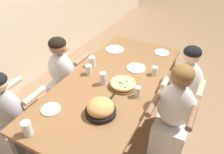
{
  "coord_description": "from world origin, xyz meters",
  "views": [
    {
      "loc": [
        -1.7,
        -0.89,
        2.15
      ],
      "look_at": [
        0.0,
        0.0,
        0.8
      ],
      "focal_mm": 35.0,
      "sensor_mm": 36.0,
      "label": 1
    }
  ],
  "objects_px": {
    "drinking_glass_b": "(89,70)",
    "diner_far_left": "(13,123)",
    "drinking_glass_c": "(92,62)",
    "diner_far_center": "(63,80)",
    "empty_plate_b": "(162,52)",
    "skillet_bowl": "(101,108)",
    "drinking_glass_a": "(27,129)",
    "cocktail_glass_blue": "(154,71)",
    "empty_plate_a": "(115,49)",
    "empty_plate_d": "(136,68)",
    "diner_near_midright": "(182,96)",
    "pizza_board_main": "(123,84)",
    "drinking_glass_d": "(138,92)",
    "drinking_glass_e": "(103,79)",
    "empty_plate_c": "(51,109)",
    "diner_near_center": "(173,119)"
  },
  "relations": [
    {
      "from": "drinking_glass_b",
      "to": "diner_far_left",
      "type": "xyz_separation_m",
      "value": [
        -0.81,
        0.41,
        -0.3
      ]
    },
    {
      "from": "drinking_glass_c",
      "to": "diner_far_center",
      "type": "height_order",
      "value": "diner_far_center"
    },
    {
      "from": "empty_plate_b",
      "to": "diner_far_center",
      "type": "bearing_deg",
      "value": 130.39
    },
    {
      "from": "skillet_bowl",
      "to": "diner_far_left",
      "type": "xyz_separation_m",
      "value": [
        -0.31,
        0.85,
        -0.32
      ]
    },
    {
      "from": "drinking_glass_a",
      "to": "cocktail_glass_blue",
      "type": "bearing_deg",
      "value": -25.64
    },
    {
      "from": "empty_plate_a",
      "to": "empty_plate_d",
      "type": "distance_m",
      "value": 0.53
    },
    {
      "from": "diner_near_midright",
      "to": "pizza_board_main",
      "type": "bearing_deg",
      "value": 37.49
    },
    {
      "from": "cocktail_glass_blue",
      "to": "drinking_glass_d",
      "type": "distance_m",
      "value": 0.45
    },
    {
      "from": "drinking_glass_a",
      "to": "drinking_glass_c",
      "type": "bearing_deg",
      "value": 4.62
    },
    {
      "from": "empty_plate_a",
      "to": "drinking_glass_e",
      "type": "xyz_separation_m",
      "value": [
        -0.74,
        -0.24,
        0.05
      ]
    },
    {
      "from": "empty_plate_c",
      "to": "diner_near_center",
      "type": "height_order",
      "value": "diner_near_center"
    },
    {
      "from": "cocktail_glass_blue",
      "to": "diner_far_center",
      "type": "distance_m",
      "value": 1.16
    },
    {
      "from": "empty_plate_a",
      "to": "drinking_glass_c",
      "type": "bearing_deg",
      "value": 174.12
    },
    {
      "from": "empty_plate_c",
      "to": "diner_far_left",
      "type": "height_order",
      "value": "diner_far_left"
    },
    {
      "from": "empty_plate_b",
      "to": "empty_plate_d",
      "type": "height_order",
      "value": "same"
    },
    {
      "from": "empty_plate_b",
      "to": "cocktail_glass_blue",
      "type": "relative_size",
      "value": 1.61
    },
    {
      "from": "drinking_glass_a",
      "to": "drinking_glass_b",
      "type": "relative_size",
      "value": 1.18
    },
    {
      "from": "empty_plate_a",
      "to": "empty_plate_c",
      "type": "xyz_separation_m",
      "value": [
        -1.31,
        -0.01,
        0.0
      ]
    },
    {
      "from": "empty_plate_b",
      "to": "drinking_glass_e",
      "type": "bearing_deg",
      "value": 159.6
    },
    {
      "from": "cocktail_glass_blue",
      "to": "drinking_glass_c",
      "type": "height_order",
      "value": "same"
    },
    {
      "from": "drinking_glass_d",
      "to": "drinking_glass_a",
      "type": "bearing_deg",
      "value": 144.73
    },
    {
      "from": "empty_plate_a",
      "to": "diner_far_left",
      "type": "bearing_deg",
      "value": 164.28
    },
    {
      "from": "empty_plate_c",
      "to": "drinking_glass_a",
      "type": "distance_m",
      "value": 0.31
    },
    {
      "from": "drinking_glass_e",
      "to": "diner_near_midright",
      "type": "xyz_separation_m",
      "value": [
        0.49,
        -0.77,
        -0.29
      ]
    },
    {
      "from": "diner_near_center",
      "to": "diner_far_left",
      "type": "height_order",
      "value": "diner_near_center"
    },
    {
      "from": "drinking_glass_c",
      "to": "diner_far_center",
      "type": "distance_m",
      "value": 0.49
    },
    {
      "from": "skillet_bowl",
      "to": "drinking_glass_c",
      "type": "distance_m",
      "value": 0.81
    },
    {
      "from": "empty_plate_c",
      "to": "diner_near_midright",
      "type": "height_order",
      "value": "diner_near_midright"
    },
    {
      "from": "diner_near_center",
      "to": "diner_near_midright",
      "type": "xyz_separation_m",
      "value": [
        0.43,
        0.0,
        -0.02
      ]
    },
    {
      "from": "empty_plate_a",
      "to": "diner_near_midright",
      "type": "xyz_separation_m",
      "value": [
        -0.25,
        -1.01,
        -0.24
      ]
    },
    {
      "from": "empty_plate_c",
      "to": "diner_far_left",
      "type": "distance_m",
      "value": 0.52
    },
    {
      "from": "empty_plate_c",
      "to": "drinking_glass_b",
      "type": "height_order",
      "value": "drinking_glass_b"
    },
    {
      "from": "drinking_glass_c",
      "to": "drinking_glass_e",
      "type": "bearing_deg",
      "value": -130.58
    },
    {
      "from": "empty_plate_c",
      "to": "diner_far_center",
      "type": "xyz_separation_m",
      "value": [
        0.67,
        0.42,
        -0.25
      ]
    },
    {
      "from": "drinking_glass_a",
      "to": "drinking_glass_b",
      "type": "bearing_deg",
      "value": 2.19
    },
    {
      "from": "drinking_glass_e",
      "to": "cocktail_glass_blue",
      "type": "bearing_deg",
      "value": -44.97
    },
    {
      "from": "cocktail_glass_blue",
      "to": "diner_far_left",
      "type": "bearing_deg",
      "value": 136.72
    },
    {
      "from": "skillet_bowl",
      "to": "cocktail_glass_blue",
      "type": "xyz_separation_m",
      "value": [
        0.82,
        -0.22,
        -0.02
      ]
    },
    {
      "from": "drinking_glass_a",
      "to": "drinking_glass_b",
      "type": "distance_m",
      "value": 0.97
    },
    {
      "from": "drinking_glass_e",
      "to": "diner_near_center",
      "type": "bearing_deg",
      "value": -85.88
    },
    {
      "from": "diner_far_center",
      "to": "diner_far_left",
      "type": "bearing_deg",
      "value": -90.0
    },
    {
      "from": "skillet_bowl",
      "to": "diner_far_center",
      "type": "height_order",
      "value": "diner_far_center"
    },
    {
      "from": "drinking_glass_c",
      "to": "diner_near_center",
      "type": "xyz_separation_m",
      "value": [
        -0.19,
        -1.06,
        -0.27
      ]
    },
    {
      "from": "empty_plate_c",
      "to": "diner_far_center",
      "type": "distance_m",
      "value": 0.83
    },
    {
      "from": "empty_plate_a",
      "to": "diner_near_center",
      "type": "relative_size",
      "value": 0.21
    },
    {
      "from": "skillet_bowl",
      "to": "diner_near_midright",
      "type": "xyz_separation_m",
      "value": [
        0.89,
        -0.57,
        -0.29
      ]
    },
    {
      "from": "diner_far_left",
      "to": "diner_near_midright",
      "type": "bearing_deg",
      "value": 40.24
    },
    {
      "from": "skillet_bowl",
      "to": "empty_plate_b",
      "type": "height_order",
      "value": "skillet_bowl"
    },
    {
      "from": "pizza_board_main",
      "to": "drinking_glass_e",
      "type": "relative_size",
      "value": 2.19
    },
    {
      "from": "drinking_glass_a",
      "to": "diner_near_midright",
      "type": "bearing_deg",
      "value": -35.46
    }
  ]
}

